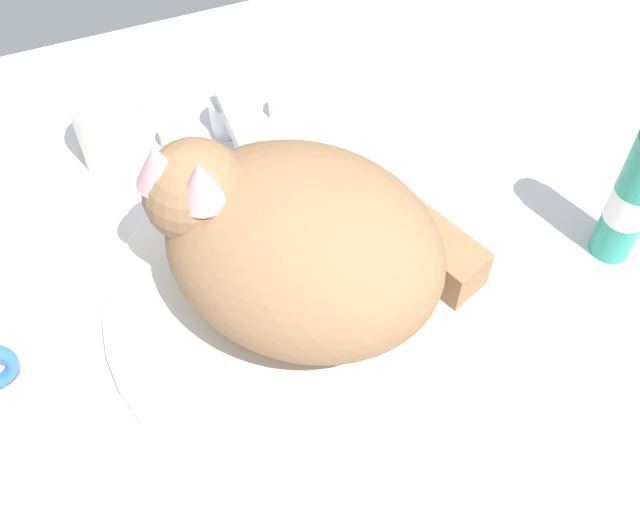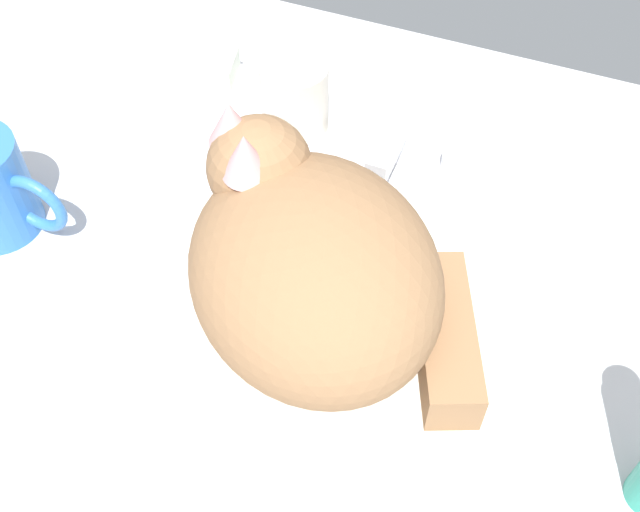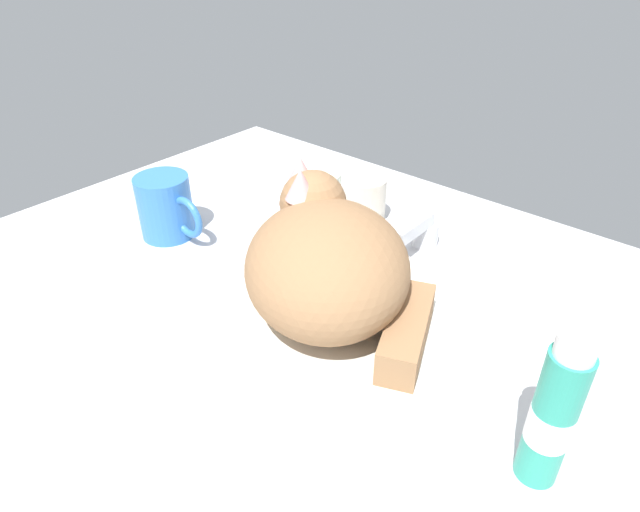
# 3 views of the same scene
# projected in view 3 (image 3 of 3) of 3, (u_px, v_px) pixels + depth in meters

# --- Properties ---
(ground_plane) EXTENTS (1.10, 0.83, 0.03)m
(ground_plane) POSITION_uv_depth(u_px,v_px,m) (327.00, 329.00, 0.66)
(ground_plane) COLOR silver
(sink_basin) EXTENTS (0.33, 0.33, 0.01)m
(sink_basin) POSITION_uv_depth(u_px,v_px,m) (327.00, 316.00, 0.65)
(sink_basin) COLOR silver
(sink_basin) RESTS_ON ground_plane
(faucet) EXTENTS (0.14, 0.10, 0.06)m
(faucet) POSITION_uv_depth(u_px,v_px,m) (422.00, 234.00, 0.77)
(faucet) COLOR silver
(faucet) RESTS_ON ground_plane
(cat) EXTENTS (0.29, 0.29, 0.15)m
(cat) POSITION_uv_depth(u_px,v_px,m) (329.00, 261.00, 0.61)
(cat) COLOR #936B47
(cat) RESTS_ON sink_basin
(coffee_mug) EXTENTS (0.12, 0.08, 0.09)m
(coffee_mug) POSITION_uv_depth(u_px,v_px,m) (167.00, 207.00, 0.79)
(coffee_mug) COLOR #3372C6
(coffee_mug) RESTS_ON ground_plane
(rinse_cup) EXTENTS (0.07, 0.07, 0.07)m
(rinse_cup) POSITION_uv_depth(u_px,v_px,m) (364.00, 200.00, 0.83)
(rinse_cup) COLOR silver
(rinse_cup) RESTS_ON ground_plane
(soap_dish) EXTENTS (0.09, 0.06, 0.01)m
(soap_dish) POSITION_uv_depth(u_px,v_px,m) (317.00, 192.00, 0.92)
(soap_dish) COLOR white
(soap_dish) RESTS_ON ground_plane
(soap_bar) EXTENTS (0.08, 0.06, 0.02)m
(soap_bar) POSITION_uv_depth(u_px,v_px,m) (317.00, 182.00, 0.91)
(soap_bar) COLOR silver
(soap_bar) RESTS_ON soap_dish
(toothpaste_bottle) EXTENTS (0.04, 0.04, 0.15)m
(toothpaste_bottle) POSITION_uv_depth(u_px,v_px,m) (553.00, 415.00, 0.43)
(toothpaste_bottle) COLOR teal
(toothpaste_bottle) RESTS_ON ground_plane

